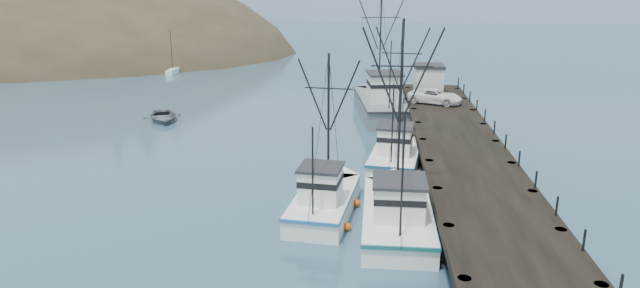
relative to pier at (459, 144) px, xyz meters
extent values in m
plane|color=#2D4E65|center=(-14.00, -16.00, -1.69)|extent=(400.00, 400.00, 0.00)
cube|color=black|center=(0.00, 0.00, 0.06)|extent=(6.00, 44.00, 0.50)
cylinder|color=black|center=(-2.60, -15.00, -0.69)|extent=(0.56, 0.56, 2.00)
cylinder|color=black|center=(2.60, -15.00, -0.69)|extent=(0.56, 0.56, 2.00)
cylinder|color=black|center=(-2.60, -10.00, -0.69)|extent=(0.56, 0.56, 2.00)
cylinder|color=black|center=(2.60, -10.00, -0.69)|extent=(0.56, 0.56, 2.00)
cylinder|color=black|center=(-2.60, -5.00, -0.69)|extent=(0.56, 0.56, 2.00)
cylinder|color=black|center=(2.60, -5.00, -0.69)|extent=(0.56, 0.56, 2.00)
cylinder|color=black|center=(-2.60, 0.00, -0.69)|extent=(0.56, 0.56, 2.00)
cylinder|color=black|center=(2.60, 0.00, -0.69)|extent=(0.56, 0.56, 2.00)
cylinder|color=black|center=(-2.60, 5.00, -0.69)|extent=(0.56, 0.56, 2.00)
cylinder|color=black|center=(2.60, 5.00, -0.69)|extent=(0.56, 0.56, 2.00)
cylinder|color=black|center=(-2.60, 10.00, -0.69)|extent=(0.56, 0.56, 2.00)
cylinder|color=black|center=(2.60, 10.00, -0.69)|extent=(0.56, 0.56, 2.00)
cylinder|color=black|center=(-2.60, 15.00, -0.69)|extent=(0.56, 0.56, 2.00)
cylinder|color=black|center=(2.60, 15.00, -0.69)|extent=(0.56, 0.56, 2.00)
cylinder|color=black|center=(-2.60, 20.00, -0.69)|extent=(0.56, 0.56, 2.00)
cylinder|color=black|center=(2.60, 20.00, -0.69)|extent=(0.56, 0.56, 2.00)
cube|color=beige|center=(-52.00, 40.00, -0.29)|extent=(4.00, 5.00, 2.80)
cube|color=beige|center=(-58.00, 44.00, -0.29)|extent=(4.00, 5.00, 2.80)
cube|color=beige|center=(-48.00, 46.00, -0.29)|extent=(4.00, 5.00, 2.80)
cube|color=#9EB2C6|center=(-4.00, 154.00, -1.69)|extent=(360.00, 40.00, 26.00)
cube|color=silver|center=(-54.00, 169.00, -1.69)|extent=(180.00, 25.00, 18.00)
cube|color=white|center=(-53.71, 35.59, -1.39)|extent=(1.00, 3.50, 0.90)
cylinder|color=black|center=(-53.71, 35.59, 1.51)|extent=(0.08, 0.08, 6.00)
cube|color=white|center=(-45.29, 42.61, -1.39)|extent=(1.00, 3.50, 0.90)
cylinder|color=black|center=(-45.29, 42.61, 1.51)|extent=(0.08, 0.08, 6.00)
cube|color=white|center=(-54.90, 38.64, -1.39)|extent=(1.00, 3.50, 0.90)
cylinder|color=black|center=(-54.90, 38.64, 1.51)|extent=(0.08, 0.08, 6.00)
cube|color=white|center=(-45.85, 39.44, -1.39)|extent=(1.00, 3.50, 0.90)
cylinder|color=black|center=(-45.85, 39.44, 1.51)|extent=(0.08, 0.08, 6.00)
cube|color=white|center=(-44.06, 48.71, -1.39)|extent=(1.00, 3.50, 0.90)
cylinder|color=black|center=(-44.06, 48.71, 1.51)|extent=(0.08, 0.08, 6.00)
cube|color=white|center=(-34.59, 37.86, -1.39)|extent=(1.00, 3.50, 0.90)
cylinder|color=black|center=(-34.59, 37.86, 1.51)|extent=(0.08, 0.08, 6.00)
cube|color=white|center=(-58.09, 35.23, -1.39)|extent=(1.00, 3.50, 0.90)
cylinder|color=black|center=(-58.09, 35.23, 1.51)|extent=(0.08, 0.08, 6.00)
cube|color=white|center=(-48.75, 40.05, -1.39)|extent=(1.00, 3.50, 0.90)
cylinder|color=black|center=(-48.75, 40.05, 1.51)|extent=(0.08, 0.08, 6.00)
cube|color=white|center=(-41.79, 46.42, -1.39)|extent=(1.00, 3.50, 0.90)
cylinder|color=black|center=(-41.79, 46.42, 1.51)|extent=(0.08, 0.08, 6.00)
cube|color=white|center=(-45.49, 39.67, -1.39)|extent=(1.00, 3.50, 0.90)
cylinder|color=black|center=(-45.49, 39.67, 1.51)|extent=(0.08, 0.08, 6.00)
cube|color=white|center=(-4.85, -11.20, -1.24)|extent=(3.76, 9.50, 1.60)
cube|color=white|center=(-4.81, -6.46, -1.24)|extent=(3.70, 3.70, 1.60)
cube|color=#165458|center=(-4.85, -11.20, -0.54)|extent=(3.84, 9.74, 0.18)
cube|color=silver|center=(-4.86, -12.41, 0.51)|extent=(2.61, 2.69, 1.90)
cube|color=#26262B|center=(-4.86, -12.41, 1.54)|extent=(2.83, 2.93, 0.16)
cylinder|color=black|center=(-4.84, -9.74, 4.57)|extent=(0.14, 0.14, 10.03)
cylinder|color=black|center=(-4.87, -14.84, 2.57)|extent=(0.10, 0.10, 6.02)
cube|color=white|center=(-9.02, -9.67, -1.24)|extent=(4.02, 8.04, 1.60)
cube|color=white|center=(-8.55, -5.84, -1.24)|extent=(3.09, 3.09, 1.60)
cube|color=#21609A|center=(-9.02, -9.67, -0.54)|extent=(4.10, 8.24, 0.18)
cube|color=silver|center=(-9.13, -10.65, 0.51)|extent=(2.42, 2.42, 1.90)
cube|color=#26262B|center=(-9.13, -10.65, 1.54)|extent=(2.63, 2.64, 0.16)
cylinder|color=black|center=(-8.87, -8.49, 3.57)|extent=(0.14, 0.14, 8.01)
cylinder|color=black|center=(-9.37, -12.62, 1.96)|extent=(0.10, 0.10, 4.81)
cube|color=white|center=(-4.50, -0.13, -1.24)|extent=(4.47, 8.88, 1.60)
cube|color=white|center=(-3.88, 4.07, -1.24)|extent=(3.23, 3.23, 1.60)
cube|color=navy|center=(-4.50, -0.13, -0.54)|extent=(4.57, 9.10, 0.18)
cube|color=silver|center=(-4.66, -1.20, 0.51)|extent=(2.61, 2.70, 1.90)
cube|color=#26262B|center=(-4.66, -1.20, 1.54)|extent=(2.84, 2.95, 0.16)
cylinder|color=black|center=(-4.31, 1.17, 4.09)|extent=(0.14, 0.14, 9.07)
cylinder|color=black|center=(-4.97, -3.36, 2.28)|extent=(0.10, 0.10, 5.44)
cube|color=slate|center=(-5.41, 15.35, -0.94)|extent=(5.85, 12.72, 2.20)
cube|color=slate|center=(-6.22, 21.43, -0.94)|extent=(4.22, 4.22, 2.20)
cube|color=black|center=(-5.41, 15.35, 0.06)|extent=(5.97, 13.04, 0.18)
cube|color=silver|center=(-5.20, 13.79, 1.46)|extent=(3.41, 3.82, 2.60)
cube|color=#26262B|center=(-5.20, 13.79, 2.84)|extent=(3.71, 4.17, 0.16)
cylinder|color=black|center=(-5.66, 17.22, 5.25)|extent=(0.14, 0.14, 10.18)
cylinder|color=black|center=(-4.78, 10.67, 3.21)|extent=(0.10, 0.10, 6.11)
cube|color=silver|center=(-0.64, 18.00, 1.56)|extent=(2.80, 3.00, 2.50)
cube|color=#26262B|center=(-0.64, 18.00, 2.96)|extent=(3.00, 3.20, 0.30)
imported|color=white|center=(-0.51, 12.33, 1.00)|extent=(5.43, 3.95, 1.37)
imported|color=slate|center=(-26.40, 11.38, -1.69)|extent=(5.54, 6.30, 1.08)
camera|label=1|loc=(-6.46, -40.45, 11.73)|focal=32.00mm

